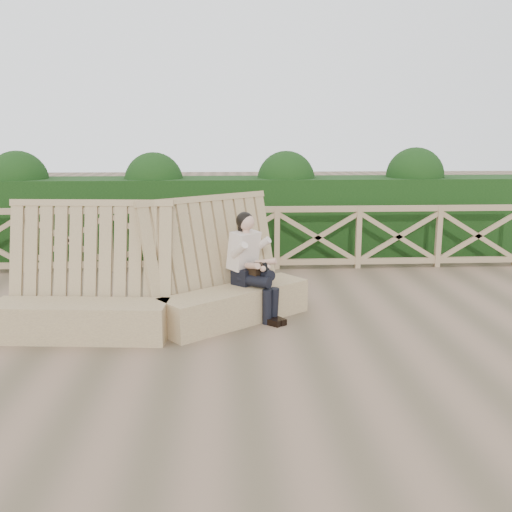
{
  "coord_description": "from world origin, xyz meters",
  "views": [
    {
      "loc": [
        -0.21,
        -6.17,
        2.31
      ],
      "look_at": [
        0.17,
        0.4,
        0.9
      ],
      "focal_mm": 40.0,
      "sensor_mm": 36.0,
      "label": 1
    }
  ],
  "objects": [
    {
      "name": "hedge",
      "position": [
        0.0,
        4.7,
        0.75
      ],
      "size": [
        12.0,
        1.2,
        1.5
      ],
      "primitive_type": "cube",
      "color": "black",
      "rests_on": "ground"
    },
    {
      "name": "guardrail",
      "position": [
        0.0,
        3.5,
        0.55
      ],
      "size": [
        10.1,
        0.09,
        1.1
      ],
      "color": "#896E4F",
      "rests_on": "ground"
    },
    {
      "name": "ground",
      "position": [
        0.0,
        0.0,
        0.0
      ],
      "size": [
        60.0,
        60.0,
        0.0
      ],
      "primitive_type": "plane",
      "color": "brown",
      "rests_on": "ground"
    },
    {
      "name": "woman",
      "position": [
        0.14,
        0.86,
        0.72
      ],
      "size": [
        0.76,
        0.79,
        1.35
      ],
      "rotation": [
        0.0,
        0.0,
        0.81
      ],
      "color": "black",
      "rests_on": "ground"
    },
    {
      "name": "bench",
      "position": [
        -0.98,
        0.51,
        0.39
      ],
      "size": [
        3.77,
        1.84,
        1.56
      ],
      "rotation": [
        0.0,
        0.0,
        0.23
      ],
      "color": "#87694D",
      "rests_on": "ground"
    }
  ]
}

